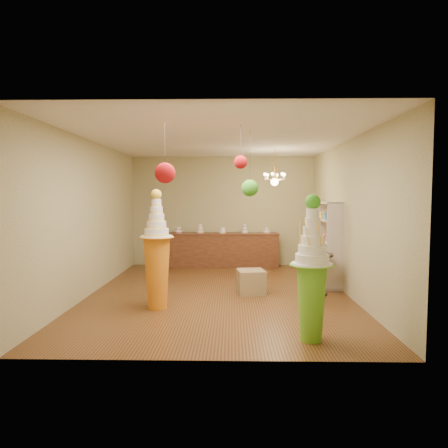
{
  "coord_description": "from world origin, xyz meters",
  "views": [
    {
      "loc": [
        0.26,
        -7.78,
        1.92
      ],
      "look_at": [
        0.1,
        0.0,
        1.37
      ],
      "focal_mm": 32.0,
      "sensor_mm": 36.0,
      "label": 1
    }
  ],
  "objects_px": {
    "round_table": "(317,268)",
    "pedestal_green": "(312,283)",
    "pedestal_orange": "(157,263)",
    "sideboard": "(222,249)"
  },
  "relations": [
    {
      "from": "pedestal_green",
      "to": "sideboard",
      "type": "bearing_deg",
      "value": 103.33
    },
    {
      "from": "pedestal_orange",
      "to": "round_table",
      "type": "relative_size",
      "value": 2.54
    },
    {
      "from": "round_table",
      "to": "pedestal_green",
      "type": "bearing_deg",
      "value": -103.43
    },
    {
      "from": "pedestal_green",
      "to": "round_table",
      "type": "xyz_separation_m",
      "value": [
        0.6,
        2.5,
        -0.25
      ]
    },
    {
      "from": "pedestal_green",
      "to": "sideboard",
      "type": "distance_m",
      "value": 5.7
    },
    {
      "from": "pedestal_orange",
      "to": "round_table",
      "type": "xyz_separation_m",
      "value": [
        2.92,
        1.02,
        -0.27
      ]
    },
    {
      "from": "sideboard",
      "to": "round_table",
      "type": "bearing_deg",
      "value": -57.85
    },
    {
      "from": "pedestal_orange",
      "to": "round_table",
      "type": "bearing_deg",
      "value": 19.22
    },
    {
      "from": "sideboard",
      "to": "pedestal_orange",
      "type": "bearing_deg",
      "value": -104.04
    },
    {
      "from": "pedestal_orange",
      "to": "pedestal_green",
      "type": "bearing_deg",
      "value": -32.49
    }
  ]
}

